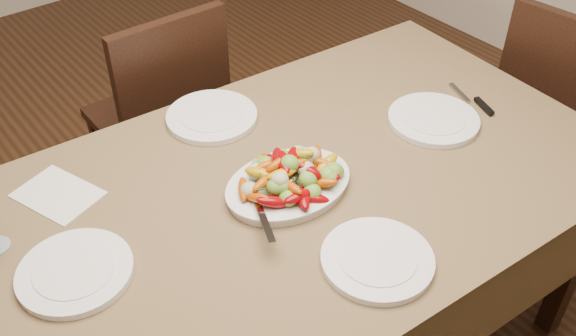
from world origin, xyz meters
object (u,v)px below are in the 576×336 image
Objects in this scene: chair_right at (565,117)px; plate_far at (212,117)px; chair_far at (156,117)px; serving_platter at (288,187)px; plate_left at (75,272)px; dining_table at (288,281)px; plate_near at (377,260)px; plate_right at (433,120)px.

plate_far is at bearing 63.27° from chair_right.
chair_far is 0.94m from serving_platter.
plate_left is at bearing -151.18° from plate_far.
chair_far and chair_right have the same top height.
dining_table is 5.50× the size of serving_platter.
chair_far is at bearing 84.58° from plate_far.
chair_far is 3.62× the size of plate_near.
plate_right is at bearing -4.88° from dining_table.
dining_table is at bearing 79.69° from chair_right.
chair_right is 1.33m from plate_near.
plate_right and plate_near have the same top height.
serving_platter is (-0.07, -0.89, 0.30)m from chair_far.
dining_table is at bearing 175.12° from plate_right.
plate_far is at bearing 140.09° from plate_right.
plate_far is at bearing 88.26° from dining_table.
plate_right is at bearing -39.91° from plate_far.
chair_far is at bearing 86.94° from plate_near.
plate_left is at bearing 52.87° from chair_far.
plate_far is at bearing 28.82° from plate_left.
serving_platter reaches higher than dining_table.
plate_far is (0.02, 0.39, -0.00)m from serving_platter.
chair_right is at bearing -3.78° from plate_right.
dining_table is 6.76× the size of plate_far.
plate_left is at bearing 174.42° from plate_right.
plate_right is at bearing 29.20° from plate_near.
plate_left is at bearing 173.77° from dining_table.
plate_left is 0.99× the size of plate_near.
plate_far is 0.72m from plate_near.
plate_near is (-0.01, -0.34, 0.39)m from dining_table.
plate_left is 0.96× the size of plate_far.
dining_table is 7.04× the size of plate_left.
chair_far is 2.84× the size of serving_platter.
serving_platter is 1.28× the size of plate_left.
serving_platter reaches higher than plate_near.
plate_right is (0.46, -0.92, 0.29)m from chair_far.
serving_platter is 1.23× the size of plate_far.
chair_right reaches higher than plate_left.
plate_right is (-0.75, 0.05, 0.29)m from chair_right.
serving_platter reaches higher than plate_left.
serving_platter is 0.39m from plate_far.
chair_right reaches higher than plate_near.
chair_right is 1.86m from plate_left.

